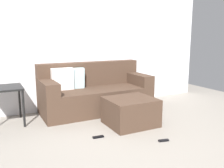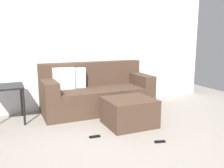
# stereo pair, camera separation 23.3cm
# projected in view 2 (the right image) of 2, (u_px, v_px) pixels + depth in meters

# --- Properties ---
(ground_plane) EXTENTS (7.55, 7.55, 0.00)m
(ground_plane) POSITION_uv_depth(u_px,v_px,m) (137.00, 151.00, 3.07)
(ground_plane) COLOR gray
(wall_back) EXTENTS (5.80, 0.10, 2.59)m
(wall_back) POSITION_uv_depth(u_px,v_px,m) (81.00, 43.00, 4.89)
(wall_back) COLOR silver
(wall_back) RESTS_ON ground_plane
(couch_sectional) EXTENTS (2.07, 0.88, 0.92)m
(couch_sectional) POSITION_uv_depth(u_px,v_px,m) (96.00, 93.00, 4.74)
(couch_sectional) COLOR #473326
(couch_sectional) RESTS_ON ground_plane
(ottoman) EXTENTS (0.75, 0.68, 0.44)m
(ottoman) POSITION_uv_depth(u_px,v_px,m) (129.00, 112.00, 3.95)
(ottoman) COLOR #473326
(ottoman) RESTS_ON ground_plane
(side_table) EXTENTS (0.58, 0.57, 0.62)m
(side_table) POSITION_uv_depth(u_px,v_px,m) (5.00, 91.00, 4.02)
(side_table) COLOR black
(side_table) RESTS_ON ground_plane
(remote_near_ottoman) EXTENTS (0.15, 0.08, 0.02)m
(remote_near_ottoman) POSITION_uv_depth(u_px,v_px,m) (160.00, 142.00, 3.32)
(remote_near_ottoman) COLOR black
(remote_near_ottoman) RESTS_ON ground_plane
(remote_by_storage_bin) EXTENTS (0.16, 0.06, 0.02)m
(remote_by_storage_bin) POSITION_uv_depth(u_px,v_px,m) (95.00, 137.00, 3.49)
(remote_by_storage_bin) COLOR black
(remote_by_storage_bin) RESTS_ON ground_plane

